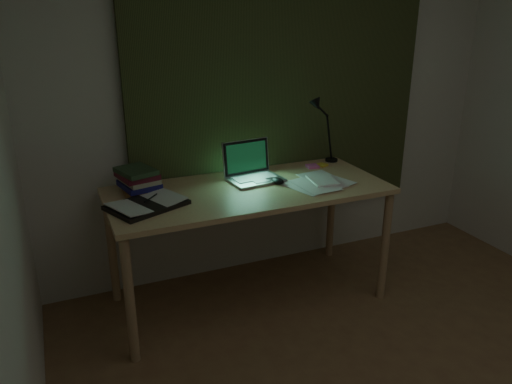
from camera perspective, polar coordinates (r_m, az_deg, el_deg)
wall_back at (r=3.63m, az=2.72°, el=10.32°), size 3.50×0.00×2.50m
curtain at (r=3.56m, az=3.06°, el=13.39°), size 2.20×0.06×2.00m
desk at (r=3.31m, az=-0.82°, el=-6.12°), size 1.76×0.77×0.81m
laptop at (r=3.25m, az=-0.03°, el=3.35°), size 0.38×0.42×0.25m
open_textbook at (r=2.92m, az=-12.38°, el=-1.34°), size 0.49×0.43×0.04m
book_stack at (r=3.14m, az=-13.36°, el=1.37°), size 0.24×0.27×0.16m
loose_papers at (r=3.28m, az=6.65°, el=1.26°), size 0.39×0.41×0.02m
mouse at (r=3.23m, az=2.52°, el=1.27°), size 0.08×0.11×0.04m
sticky_yellow at (r=3.64m, az=7.54°, el=3.09°), size 0.09×0.09×0.01m
sticky_pink at (r=3.59m, az=6.46°, el=2.94°), size 0.09×0.09×0.02m
desk_lamp at (r=3.70m, az=8.80°, el=7.17°), size 0.34×0.28×0.49m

